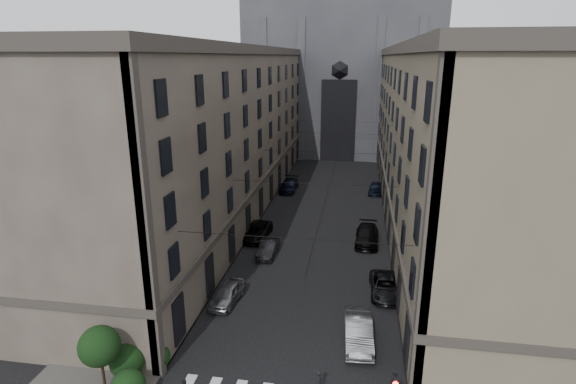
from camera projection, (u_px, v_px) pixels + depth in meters
The scene contains 16 objects.
sidewalk_left at pixel (238, 208), 54.64m from camera, with size 7.00×80.00×0.15m, color #383533.
sidewalk_right at pixel (415, 217), 51.48m from camera, with size 7.00×80.00×0.15m, color #383533.
building_left at pixel (211, 131), 52.40m from camera, with size 13.60×60.60×18.85m.
building_right at pixel (451, 138), 48.35m from camera, with size 13.60×60.60×18.85m.
gothic_tower at pixel (343, 56), 84.75m from camera, with size 35.00×23.00×58.00m.
shrub_cluster at pixel (120, 360), 24.58m from camera, with size 3.90×4.40×3.90m.
tram_wires at pixel (325, 153), 50.64m from camera, with size 14.00×60.00×0.43m.
car_left_near at pixel (227, 294), 33.58m from camera, with size 1.67×4.16×1.42m, color slate.
car_left_midnear at pixel (268, 248), 41.60m from camera, with size 1.47×4.22×1.39m, color black.
car_left_midfar at pixel (256, 231), 45.52m from camera, with size 2.43×5.27×1.47m, color black.
car_left_far at pixel (289, 185), 61.55m from camera, with size 2.19×5.39×1.56m, color black.
car_right_near at pixel (358, 331), 28.82m from camera, with size 1.73×4.97×1.64m, color gray.
car_right_midnear at pixel (385, 286), 34.72m from camera, with size 2.26×4.90×1.36m, color black.
car_right_midfar at pixel (367, 236), 44.26m from camera, with size 2.21×5.44×1.58m, color black.
car_right_far at pixel (376, 188), 60.37m from camera, with size 1.75×4.35×1.48m, color black.
pedestrian at pixel (319, 383), 24.30m from camera, with size 0.57×0.38×1.57m, color black.
Camera 1 is at (3.66, -14.14, 17.74)m, focal length 28.00 mm.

